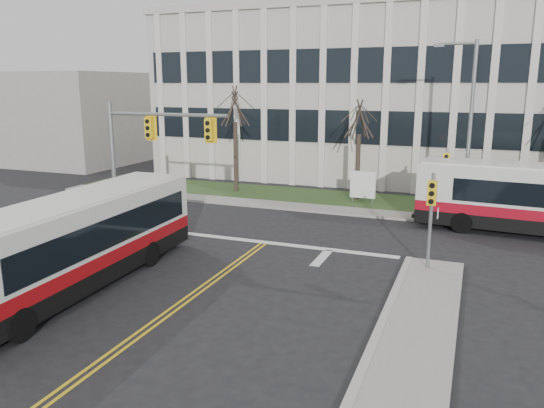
{
  "coord_description": "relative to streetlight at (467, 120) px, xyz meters",
  "views": [
    {
      "loc": [
        8.6,
        -13.15,
        7.02
      ],
      "look_at": [
        0.62,
        7.45,
        2.0
      ],
      "focal_mm": 35.0,
      "sensor_mm": 36.0,
      "label": 1
    }
  ],
  "objects": [
    {
      "name": "office_building",
      "position": [
        -3.03,
        13.8,
        0.81
      ],
      "size": [
        40.0,
        16.0,
        12.0
      ],
      "primitive_type": "cube",
      "color": "#B7B1A9",
      "rests_on": "ground"
    },
    {
      "name": "building_annex",
      "position": [
        -34.03,
        9.8,
        -1.19
      ],
      "size": [
        12.0,
        12.0,
        8.0
      ],
      "primitive_type": "cube",
      "color": "#9E9B93",
      "rests_on": "ground"
    },
    {
      "name": "directory_sign",
      "position": [
        -5.53,
        1.3,
        -4.02
      ],
      "size": [
        1.5,
        0.12,
        2.0
      ],
      "color": "slate",
      "rests_on": "ground"
    },
    {
      "name": "ground",
      "position": [
        -8.03,
        -16.2,
        -5.19
      ],
      "size": [
        120.0,
        120.0,
        0.0
      ],
      "primitive_type": "plane",
      "color": "black",
      "rests_on": "ground"
    },
    {
      "name": "signal_pole_near",
      "position": [
        -0.83,
        -9.3,
        -2.69
      ],
      "size": [
        0.34,
        0.39,
        3.8
      ],
      "color": "slate",
      "rests_on": "ground"
    },
    {
      "name": "mast_arm_signal",
      "position": [
        -13.65,
        -9.04,
        -0.94
      ],
      "size": [
        6.11,
        0.38,
        6.2
      ],
      "color": "slate",
      "rests_on": "ground"
    },
    {
      "name": "tree_mid",
      "position": [
        -6.03,
        2.0,
        -0.31
      ],
      "size": [
        1.8,
        1.8,
        6.82
      ],
      "color": "#42352B",
      "rests_on": "ground"
    },
    {
      "name": "sidewalk_cross",
      "position": [
        -3.03,
        -1.0,
        -5.12
      ],
      "size": [
        44.0,
        1.6,
        0.14
      ],
      "primitive_type": "cube",
      "color": "#9E9B93",
      "rests_on": "ground"
    },
    {
      "name": "tree_left",
      "position": [
        -14.03,
        1.8,
        0.32
      ],
      "size": [
        1.8,
        1.8,
        7.7
      ],
      "color": "#42352B",
      "rests_on": "ground"
    },
    {
      "name": "bus_main",
      "position": [
        -12.15,
        -15.54,
        -3.62
      ],
      "size": [
        2.94,
        11.85,
        3.14
      ],
      "primitive_type": null,
      "rotation": [
        0.0,
        0.0,
        0.03
      ],
      "color": "silver",
      "rests_on": "ground"
    },
    {
      "name": "building_lawn",
      "position": [
        -3.03,
        1.8,
        -5.13
      ],
      "size": [
        44.0,
        5.0,
        0.12
      ],
      "primitive_type": "cube",
      "color": "#2C4C20",
      "rests_on": "ground"
    },
    {
      "name": "streetlight",
      "position": [
        0.0,
        0.0,
        0.0
      ],
      "size": [
        2.15,
        0.25,
        9.2
      ],
      "color": "slate",
      "rests_on": "ground"
    },
    {
      "name": "signal_pole_far",
      "position": [
        -0.83,
        -0.8,
        -2.69
      ],
      "size": [
        0.34,
        0.39,
        3.8
      ],
      "color": "slate",
      "rests_on": "ground"
    }
  ]
}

